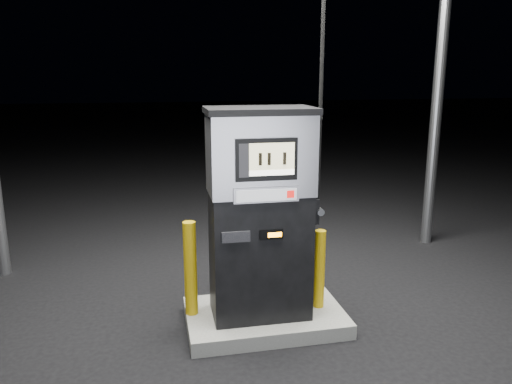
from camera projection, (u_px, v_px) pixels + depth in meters
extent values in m
plane|color=black|center=(265.00, 324.00, 5.16)|extent=(80.00, 80.00, 0.00)
cube|color=#60605C|center=(265.00, 317.00, 5.15)|extent=(1.60, 1.00, 0.15)
cylinder|color=gray|center=(438.00, 93.00, 7.14)|extent=(0.16, 0.16, 4.50)
cube|color=black|center=(260.00, 254.00, 4.94)|extent=(0.96, 0.57, 1.26)
cube|color=#A6A6AD|center=(260.00, 154.00, 4.71)|extent=(0.98, 0.59, 0.75)
cube|color=black|center=(260.00, 110.00, 4.61)|extent=(1.02, 0.63, 0.06)
cube|color=black|center=(267.00, 160.00, 4.43)|extent=(0.56, 0.04, 0.38)
cube|color=tan|center=(272.00, 156.00, 4.42)|extent=(0.41, 0.01, 0.24)
cube|color=white|center=(272.00, 173.00, 4.45)|extent=(0.41, 0.01, 0.05)
cube|color=#A6A6AD|center=(266.00, 195.00, 4.51)|extent=(0.60, 0.04, 0.14)
cube|color=#9DA0A4|center=(267.00, 195.00, 4.49)|extent=(0.55, 0.01, 0.11)
cube|color=red|center=(291.00, 194.00, 4.53)|extent=(0.07, 0.00, 0.07)
cube|color=black|center=(271.00, 235.00, 4.61)|extent=(0.22, 0.02, 0.09)
cube|color=orange|center=(275.00, 235.00, 4.60)|extent=(0.13, 0.01, 0.05)
cube|color=black|center=(236.00, 237.00, 4.54)|extent=(0.26, 0.03, 0.10)
cube|color=black|center=(312.00, 210.00, 4.94)|extent=(0.10, 0.18, 0.25)
cylinder|color=gray|center=(318.00, 210.00, 4.96)|extent=(0.07, 0.22, 0.07)
cylinder|color=black|center=(323.00, 32.00, 4.51)|extent=(0.04, 0.04, 3.12)
cylinder|color=#CEA20B|center=(190.00, 268.00, 4.97)|extent=(0.17, 0.17, 0.97)
cylinder|color=#CEA20B|center=(319.00, 269.00, 5.13)|extent=(0.11, 0.11, 0.83)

